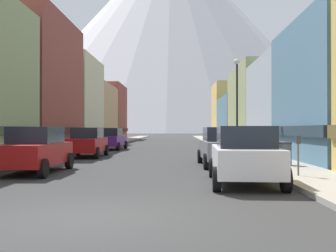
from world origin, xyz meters
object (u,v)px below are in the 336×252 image
at_px(car_left_0, 35,150).
at_px(pedestrian_1, 243,140).
at_px(car_left_1, 87,142).
at_px(potted_plant_0, 266,148).
at_px(parking_meter_near, 298,150).
at_px(streetlamp_right, 237,92).
at_px(car_right_1, 223,146).
at_px(car_right_0, 244,155).
at_px(car_left_2, 111,139).
at_px(trash_bin_right, 285,153).
at_px(pedestrian_0, 55,141).

height_order(car_left_0, pedestrian_1, pedestrian_1).
height_order(car_left_1, potted_plant_0, car_left_1).
distance_m(parking_meter_near, streetlamp_right, 11.63).
distance_m(car_left_1, potted_plant_0, 10.81).
bearing_deg(streetlamp_right, car_right_1, -104.26).
relative_size(car_right_0, parking_meter_near, 3.37).
distance_m(car_right_0, car_right_1, 6.15).
height_order(car_left_2, trash_bin_right, car_left_2).
height_order(car_left_0, streetlamp_right, streetlamp_right).
relative_size(car_right_0, pedestrian_0, 2.67).
xyz_separation_m(car_left_1, pedestrian_0, (-2.45, 1.60, 0.02)).
bearing_deg(potted_plant_0, car_right_0, -105.12).
height_order(car_left_2, parking_meter_near, car_left_2).
relative_size(car_left_1, streetlamp_right, 0.76).
bearing_deg(car_left_2, car_left_1, -89.99).
relative_size(car_left_1, pedestrian_1, 2.62).
height_order(potted_plant_0, pedestrian_0, pedestrian_0).
height_order(car_left_1, car_right_1, same).
bearing_deg(car_right_0, parking_meter_near, 27.46).
xyz_separation_m(parking_meter_near, streetlamp_right, (-0.40, 11.23, 2.97)).
relative_size(parking_meter_near, trash_bin_right, 1.36).
xyz_separation_m(trash_bin_right, pedestrian_1, (-0.10, 10.68, 0.29)).
distance_m(car_left_2, pedestrian_1, 11.10).
relative_size(trash_bin_right, streetlamp_right, 0.17).
bearing_deg(trash_bin_right, car_left_1, 146.13).
xyz_separation_m(car_left_0, parking_meter_near, (9.55, -1.93, 0.11)).
height_order(pedestrian_1, streetlamp_right, streetlamp_right).
relative_size(car_right_1, potted_plant_0, 5.55).
bearing_deg(parking_meter_near, car_right_1, 110.83).
xyz_separation_m(car_left_0, streetlamp_right, (9.15, 9.30, 3.09)).
xyz_separation_m(car_left_1, parking_meter_near, (9.55, -10.79, 0.11)).
bearing_deg(pedestrian_1, car_left_2, 154.87).
height_order(car_right_1, streetlamp_right, streetlamp_right).
relative_size(car_left_1, potted_plant_0, 5.53).
bearing_deg(car_right_0, car_left_2, 110.45).
xyz_separation_m(car_left_2, parking_meter_near, (9.55, -19.37, 0.11)).
xyz_separation_m(car_left_0, car_left_1, (-0.00, 8.86, 0.00)).
distance_m(car_left_0, car_right_1, 8.24).
distance_m(car_left_1, car_right_0, 14.04).
bearing_deg(car_right_1, trash_bin_right, -24.31).
distance_m(pedestrian_0, streetlamp_right, 12.05).
height_order(car_left_2, pedestrian_1, pedestrian_1).
bearing_deg(car_left_1, car_left_2, 90.01).
height_order(potted_plant_0, pedestrian_1, pedestrian_1).
xyz_separation_m(car_left_0, pedestrian_0, (-2.45, 10.45, 0.02)).
bearing_deg(potted_plant_0, car_right_1, -119.28).
relative_size(car_left_0, car_left_2, 0.98).
height_order(pedestrian_0, pedestrian_1, pedestrian_1).
distance_m(car_left_0, car_left_1, 8.86).
bearing_deg(car_right_1, car_right_0, -90.01).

